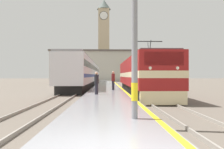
# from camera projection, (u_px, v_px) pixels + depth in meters

# --- Properties ---
(ground_plane) EXTENTS (200.00, 200.00, 0.00)m
(ground_plane) POSITION_uv_depth(u_px,v_px,m) (107.00, 87.00, 34.11)
(ground_plane) COLOR #60564C
(platform) EXTENTS (3.52, 140.00, 0.38)m
(platform) POSITION_uv_depth(u_px,v_px,m) (107.00, 88.00, 29.11)
(platform) COLOR gray
(platform) RESTS_ON ground
(rail_track_near) EXTENTS (2.83, 140.00, 0.16)m
(rail_track_near) POSITION_uv_depth(u_px,v_px,m) (131.00, 89.00, 29.19)
(rail_track_near) COLOR #60564C
(rail_track_near) RESTS_ON ground
(rail_track_far) EXTENTS (2.83, 140.00, 0.16)m
(rail_track_far) POSITION_uv_depth(u_px,v_px,m) (81.00, 89.00, 29.03)
(rail_track_far) COLOR #60564C
(rail_track_far) RESTS_ON ground
(locomotive_train) EXTENTS (2.92, 17.47, 4.49)m
(locomotive_train) POSITION_uv_depth(u_px,v_px,m) (141.00, 76.00, 21.26)
(locomotive_train) COLOR black
(locomotive_train) RESTS_ON ground
(passenger_train) EXTENTS (2.92, 38.42, 4.08)m
(passenger_train) POSITION_uv_depth(u_px,v_px,m) (87.00, 73.00, 37.83)
(passenger_train) COLOR black
(passenger_train) RESTS_ON ground
(person_on_platform) EXTENTS (0.34, 0.34, 1.71)m
(person_on_platform) POSITION_uv_depth(u_px,v_px,m) (96.00, 83.00, 16.59)
(person_on_platform) COLOR #23232D
(person_on_platform) RESTS_ON platform
(second_waiting_passenger) EXTENTS (0.34, 0.34, 1.86)m
(second_waiting_passenger) POSITION_uv_depth(u_px,v_px,m) (113.00, 80.00, 21.70)
(second_waiting_passenger) COLOR #23232D
(second_waiting_passenger) RESTS_ON platform
(clock_tower) EXTENTS (5.00, 5.00, 29.81)m
(clock_tower) POSITION_uv_depth(u_px,v_px,m) (104.00, 38.00, 80.46)
(clock_tower) COLOR tan
(clock_tower) RESTS_ON ground
(station_building) EXTENTS (28.11, 9.80, 9.29)m
(station_building) POSITION_uv_depth(u_px,v_px,m) (98.00, 66.00, 67.07)
(station_building) COLOR #B7B2A3
(station_building) RESTS_ON ground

